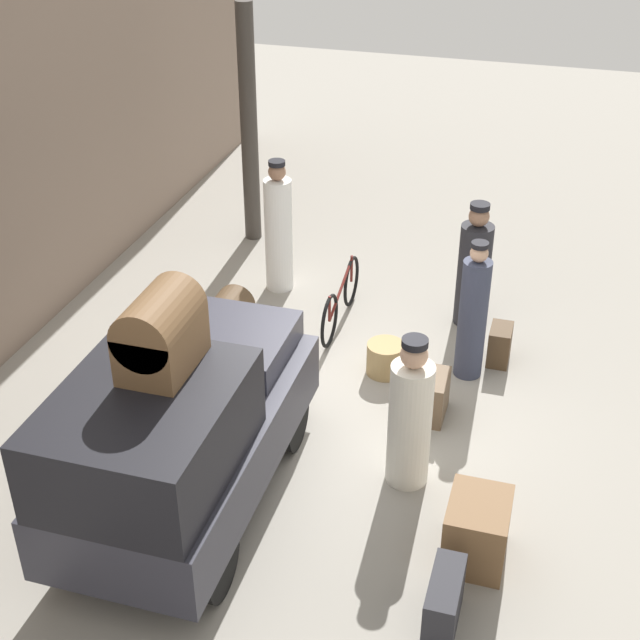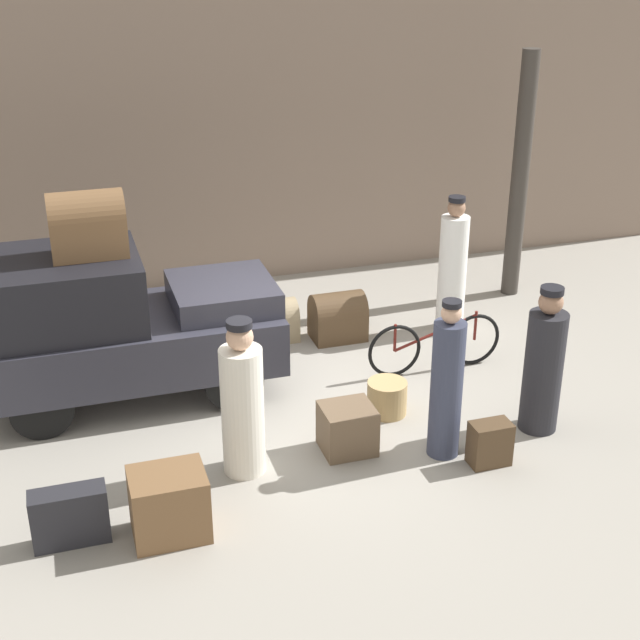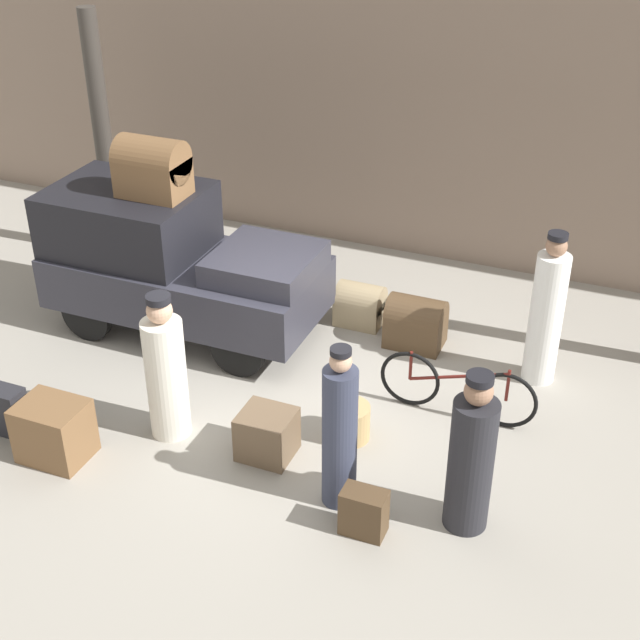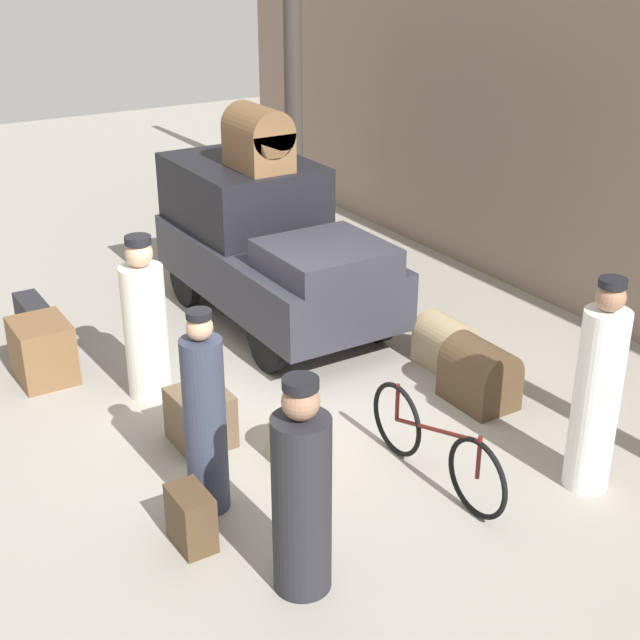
# 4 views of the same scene
# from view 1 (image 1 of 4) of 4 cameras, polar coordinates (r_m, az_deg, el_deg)

# --- Properties ---
(ground_plane) EXTENTS (30.00, 30.00, 0.00)m
(ground_plane) POSITION_cam_1_polar(r_m,az_deg,el_deg) (10.03, 0.78, -5.39)
(ground_plane) COLOR gray
(canopy_pillar_right) EXTENTS (0.25, 0.25, 3.49)m
(canopy_pillar_right) POSITION_cam_1_polar(r_m,az_deg,el_deg) (13.12, -4.57, 12.24)
(canopy_pillar_right) COLOR #38332D
(canopy_pillar_right) RESTS_ON ground
(truck) EXTENTS (3.33, 1.54, 1.76)m
(truck) POSITION_cam_1_polar(r_m,az_deg,el_deg) (8.21, -8.98, -7.17)
(truck) COLOR black
(truck) RESTS_ON ground
(bicycle) EXTENTS (1.73, 0.04, 0.71)m
(bicycle) POSITION_cam_1_polar(r_m,az_deg,el_deg) (11.31, 1.34, 1.31)
(bicycle) COLOR black
(bicycle) RESTS_ON ground
(wicker_basket) EXTENTS (0.44, 0.44, 0.39)m
(wicker_basket) POSITION_cam_1_polar(r_m,az_deg,el_deg) (10.46, 4.21, -2.47)
(wicker_basket) COLOR tan
(wicker_basket) RESTS_ON ground
(porter_carrying_trunk) EXTENTS (0.33, 0.33, 1.71)m
(porter_carrying_trunk) POSITION_cam_1_polar(r_m,az_deg,el_deg) (10.25, 9.75, 0.29)
(porter_carrying_trunk) COLOR #33384C
(porter_carrying_trunk) RESTS_ON ground
(porter_lifting_near_truck) EXTENTS (0.41, 0.41, 1.65)m
(porter_lifting_near_truck) POSITION_cam_1_polar(r_m,az_deg,el_deg) (11.32, 9.81, 3.17)
(porter_lifting_near_truck) COLOR #232328
(porter_lifting_near_truck) RESTS_ON ground
(porter_with_bicycle) EXTENTS (0.37, 0.37, 1.84)m
(porter_with_bicycle) POSITION_cam_1_polar(r_m,az_deg,el_deg) (11.95, -2.67, 5.70)
(porter_with_bicycle) COLOR white
(porter_with_bicycle) RESTS_ON ground
(conductor_in_dark_uniform) EXTENTS (0.42, 0.42, 1.64)m
(conductor_in_dark_uniform) POSITION_cam_1_polar(r_m,az_deg,el_deg) (8.64, 5.78, -6.29)
(conductor_in_dark_uniform) COLOR silver
(conductor_in_dark_uniform) RESTS_ON ground
(suitcase_small_leather) EXTENTS (0.41, 0.25, 0.46)m
(suitcase_small_leather) POSITION_cam_1_polar(r_m,az_deg,el_deg) (10.83, 11.43, -1.55)
(suitcase_small_leather) COLOR #4C3823
(suitcase_small_leather) RESTS_ON ground
(trunk_umber_medium) EXTENTS (0.69, 0.50, 0.64)m
(trunk_umber_medium) POSITION_cam_1_polar(r_m,az_deg,el_deg) (11.00, -5.97, -0.07)
(trunk_umber_medium) COLOR #4C3823
(trunk_umber_medium) RESTS_ON ground
(trunk_barrel_dark) EXTENTS (0.58, 0.44, 0.55)m
(trunk_barrel_dark) POSITION_cam_1_polar(r_m,az_deg,el_deg) (10.49, -8.72, -2.26)
(trunk_barrel_dark) COLOR #9E8966
(trunk_barrel_dark) RESTS_ON ground
(suitcase_tan_flat) EXTENTS (0.67, 0.54, 0.63)m
(suitcase_tan_flat) POSITION_cam_1_polar(r_m,az_deg,el_deg) (8.19, 10.01, -13.12)
(suitcase_tan_flat) COLOR brown
(suitcase_tan_flat) RESTS_ON ground
(trunk_wicker_pale) EXTENTS (0.67, 0.25, 0.53)m
(trunk_wicker_pale) POSITION_cam_1_polar(r_m,az_deg,el_deg) (7.64, 7.92, -17.52)
(trunk_wicker_pale) COLOR #232328
(trunk_wicker_pale) RESTS_ON ground
(trunk_large_brown) EXTENTS (0.54, 0.49, 0.50)m
(trunk_large_brown) POSITION_cam_1_polar(r_m,az_deg,el_deg) (9.81, 6.66, -4.77)
(trunk_large_brown) COLOR brown
(trunk_large_brown) RESTS_ON ground
(trunk_on_truck_roof) EXTENTS (0.79, 0.53, 0.70)m
(trunk_on_truck_roof) POSITION_cam_1_polar(r_m,az_deg,el_deg) (7.44, -10.18, -0.75)
(trunk_on_truck_roof) COLOR brown
(trunk_on_truck_roof) RESTS_ON truck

